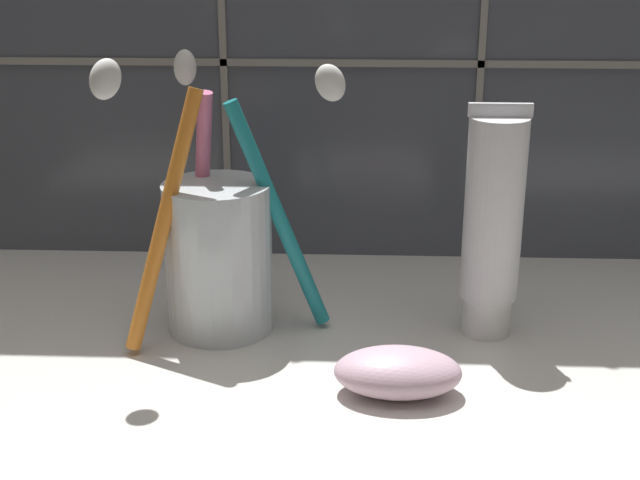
# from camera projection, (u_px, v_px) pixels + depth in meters

# --- Properties ---
(sink_counter) EXTENTS (0.73, 0.33, 0.02)m
(sink_counter) POSITION_uv_depth(u_px,v_px,m) (468.00, 367.00, 0.53)
(sink_counter) COLOR silver
(sink_counter) RESTS_ON ground
(toothbrush_cup) EXTENTS (0.14, 0.10, 0.18)m
(toothbrush_cup) POSITION_uv_depth(u_px,v_px,m) (218.00, 249.00, 0.54)
(toothbrush_cup) COLOR silver
(toothbrush_cup) RESTS_ON sink_counter
(toothpaste_tube) EXTENTS (0.04, 0.03, 0.14)m
(toothpaste_tube) POSITION_uv_depth(u_px,v_px,m) (493.00, 224.00, 0.53)
(toothpaste_tube) COLOR white
(toothpaste_tube) RESTS_ON sink_counter
(soap_bar) EXTENTS (0.07, 0.04, 0.03)m
(soap_bar) POSITION_uv_depth(u_px,v_px,m) (398.00, 372.00, 0.48)
(soap_bar) COLOR #DBB2C6
(soap_bar) RESTS_ON sink_counter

